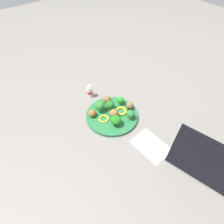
{
  "coord_description": "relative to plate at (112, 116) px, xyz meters",
  "views": [
    {
      "loc": [
        -0.55,
        0.43,
        0.79
      ],
      "look_at": [
        0.0,
        0.0,
        0.04
      ],
      "focal_mm": 30.96,
      "sensor_mm": 36.0,
      "label": 1
    }
  ],
  "objects": [
    {
      "name": "broccoli_floret_center",
      "position": [
        0.04,
        -0.02,
        0.04
      ],
      "size": [
        0.05,
        0.05,
        0.05
      ],
      "color": "#A2BD73",
      "rests_on": "plate"
    },
    {
      "name": "meatball_back_right",
      "position": [
        0.09,
        -0.04,
        0.03
      ],
      "size": [
        0.04,
        0.04,
        0.04
      ],
      "primitive_type": "sphere",
      "color": "brown",
      "rests_on": "plate"
    },
    {
      "name": "fork",
      "position": [
        -0.26,
        -0.01,
        -0.0
      ],
      "size": [
        0.12,
        0.03,
        0.01
      ],
      "color": "silver",
      "rests_on": "napkin"
    },
    {
      "name": "pepper_ring_far_rim",
      "position": [
        0.0,
        0.05,
        0.01
      ],
      "size": [
        0.06,
        0.06,
        0.01
      ],
      "primitive_type": "torus",
      "rotation": [
        0.0,
        0.0,
        6.21
      ],
      "color": "yellow",
      "rests_on": "plate"
    },
    {
      "name": "knife",
      "position": [
        -0.25,
        -0.05,
        -0.0
      ],
      "size": [
        0.15,
        0.02,
        0.01
      ],
      "color": "white",
      "rests_on": "napkin"
    },
    {
      "name": "laptop",
      "position": [
        -0.49,
        -0.14,
        0.03
      ],
      "size": [
        0.36,
        0.29,
        0.21
      ],
      "color": "#B7B7B7",
      "rests_on": "ground_plane"
    },
    {
      "name": "meatball_mid_left",
      "position": [
        -0.02,
        0.0,
        0.03
      ],
      "size": [
        0.05,
        0.05,
        0.05
      ],
      "primitive_type": "sphere",
      "color": "brown",
      "rests_on": "plate"
    },
    {
      "name": "napkin",
      "position": [
        -0.26,
        -0.03,
        -0.01
      ],
      "size": [
        0.18,
        0.13,
        0.01
      ],
      "primitive_type": "cube",
      "rotation": [
        0.0,
        0.0,
        0.06
      ],
      "color": "white",
      "rests_on": "ground_plane"
    },
    {
      "name": "ground_plane",
      "position": [
        0.0,
        0.0,
        -0.01
      ],
      "size": [
        4.0,
        4.0,
        0.0
      ],
      "primitive_type": "plane",
      "color": "slate"
    },
    {
      "name": "meatball_far_rim",
      "position": [
        -0.02,
        -0.11,
        0.03
      ],
      "size": [
        0.04,
        0.04,
        0.04
      ],
      "primitive_type": "sphere",
      "color": "brown",
      "rests_on": "plate"
    },
    {
      "name": "pepper_ring_mid_left",
      "position": [
        -0.01,
        -0.05,
        0.01
      ],
      "size": [
        0.08,
        0.08,
        0.01
      ],
      "primitive_type": "torus",
      "rotation": [
        0.0,
        0.0,
        3.57
      ],
      "color": "yellow",
      "rests_on": "plate"
    },
    {
      "name": "meatball_back_left",
      "position": [
        0.06,
        0.09,
        0.03
      ],
      "size": [
        0.04,
        0.04,
        0.04
      ],
      "primitive_type": "sphere",
      "color": "brown",
      "rests_on": "plate"
    },
    {
      "name": "plate",
      "position": [
        0.0,
        0.0,
        0.0
      ],
      "size": [
        0.28,
        0.28,
        0.02
      ],
      "primitive_type": "cylinder",
      "color": "#236638",
      "rests_on": "ground_plane"
    },
    {
      "name": "broccoli_floret_near_rim",
      "position": [
        -0.07,
        0.02,
        0.04
      ],
      "size": [
        0.06,
        0.06,
        0.06
      ],
      "color": "#8FCC80",
      "rests_on": "plate"
    },
    {
      "name": "yogurt_bottle",
      "position": [
        0.21,
        -0.0,
        0.03
      ],
      "size": [
        0.03,
        0.03,
        0.08
      ],
      "color": "white",
      "rests_on": "ground_plane"
    },
    {
      "name": "broccoli_floret_front_right",
      "position": [
        -0.08,
        -0.06,
        0.04
      ],
      "size": [
        0.04,
        0.04,
        0.05
      ],
      "color": "#90C779",
      "rests_on": "plate"
    },
    {
      "name": "broccoli_floret_back_right",
      "position": [
        0.06,
        0.03,
        0.05
      ],
      "size": [
        0.05,
        0.05,
        0.06
      ],
      "color": "#98C469",
      "rests_on": "plate"
    },
    {
      "name": "broccoli_floret_mid_right",
      "position": [
        0.04,
        -0.09,
        0.04
      ],
      "size": [
        0.04,
        0.04,
        0.05
      ],
      "color": "#A2BB6F",
      "rests_on": "plate"
    }
  ]
}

